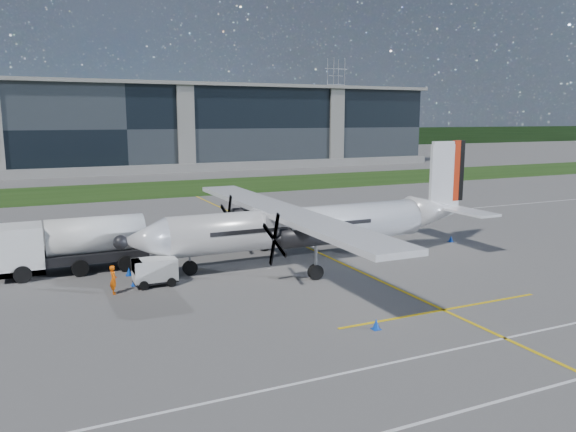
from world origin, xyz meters
TOP-DOWN VIEW (x-y plane):
  - ground at (0.00, 40.00)m, footprint 400.00×400.00m
  - grass_strip at (0.00, 48.00)m, footprint 400.00×18.00m
  - terminal_building at (0.00, 80.00)m, footprint 120.00×20.00m
  - tree_line at (0.00, 140.00)m, footprint 400.00×6.00m
  - pylon_east at (85.00, 150.00)m, footprint 9.00×4.60m
  - yellow_taxiway_centerline at (3.00, 10.00)m, footprint 0.20×70.00m
  - white_lane_line at (0.00, -14.00)m, footprint 90.00×0.15m
  - turboprop_aircraft at (1.58, 5.43)m, footprint 25.05×25.98m
  - fuel_tanker_truck at (-13.62, 9.21)m, footprint 8.97×2.91m
  - baggage_tug at (-9.11, 4.26)m, footprint 2.56×1.54m
  - ground_crew_person at (-11.49, 3.55)m, footprint 0.55×0.75m
  - safety_cone_tail at (13.91, 6.14)m, footprint 0.36×0.36m
  - safety_cone_stbdwing at (-1.14, 18.52)m, footprint 0.36×0.36m
  - safety_cone_nose_port at (-10.22, 4.61)m, footprint 0.36×0.36m
  - safety_cone_nose_stbd at (-10.16, 6.90)m, footprint 0.36×0.36m
  - safety_cone_portwing at (-1.48, -6.76)m, footprint 0.36×0.36m

SIDE VIEW (x-z plane):
  - ground at x=0.00m, z-range 0.00..0.00m
  - yellow_taxiway_centerline at x=3.00m, z-range 0.00..0.01m
  - white_lane_line at x=0.00m, z-range 0.00..0.01m
  - grass_strip at x=0.00m, z-range 0.00..0.04m
  - safety_cone_tail at x=13.91m, z-range 0.00..0.50m
  - safety_cone_stbdwing at x=-1.14m, z-range 0.00..0.50m
  - safety_cone_nose_port at x=-10.22m, z-range 0.00..0.50m
  - safety_cone_nose_stbd at x=-10.16m, z-range 0.00..0.50m
  - safety_cone_portwing at x=-1.48m, z-range 0.00..0.50m
  - baggage_tug at x=-9.11m, z-range 0.00..1.54m
  - ground_crew_person at x=-11.49m, z-range 0.00..1.82m
  - fuel_tanker_truck at x=-13.62m, z-range 0.00..3.36m
  - tree_line at x=0.00m, z-range 0.00..6.00m
  - turboprop_aircraft at x=1.58m, z-range 0.00..7.79m
  - terminal_building at x=0.00m, z-range 0.00..15.00m
  - pylon_east at x=85.00m, z-range 0.00..30.00m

